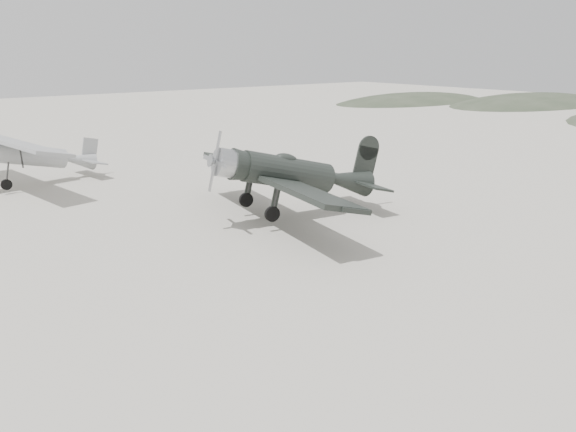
{
  "coord_description": "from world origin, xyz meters",
  "views": [
    {
      "loc": [
        -12.7,
        -12.29,
        6.92
      ],
      "look_at": [
        -1.52,
        2.14,
        1.5
      ],
      "focal_mm": 35.0,
      "sensor_mm": 36.0,
      "label": 1
    }
  ],
  "objects": [
    {
      "name": "hill_east_north",
      "position": [
        60.0,
        28.0,
        0.0
      ],
      "size": [
        36.0,
        18.0,
        6.0
      ],
      "primitive_type": "ellipsoid",
      "color": "#303A2A",
      "rests_on": "ground"
    },
    {
      "name": "hill_northeast",
      "position": [
        50.0,
        40.0,
        0.0
      ],
      "size": [
        32.0,
        16.0,
        5.2
      ],
      "primitive_type": "ellipsoid",
      "color": "#303A2A",
      "rests_on": "ground"
    },
    {
      "name": "ground",
      "position": [
        0.0,
        0.0,
        0.0
      ],
      "size": [
        160.0,
        160.0,
        0.0
      ],
      "primitive_type": "plane",
      "color": "#A4A091",
      "rests_on": "ground"
    },
    {
      "name": "highwing_monoplane",
      "position": [
        -5.91,
        19.04,
        1.9
      ],
      "size": [
        7.67,
        10.76,
        3.04
      ],
      "rotation": [
        0.0,
        0.23,
        0.15
      ],
      "color": "#929597",
      "rests_on": "ground"
    },
    {
      "name": "lowwing_monoplane",
      "position": [
        1.68,
        5.8,
        1.9
      ],
      "size": [
        8.01,
        11.16,
        3.58
      ],
      "rotation": [
        0.0,
        0.24,
        -0.16
      ],
      "color": "black",
      "rests_on": "ground"
    }
  ]
}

